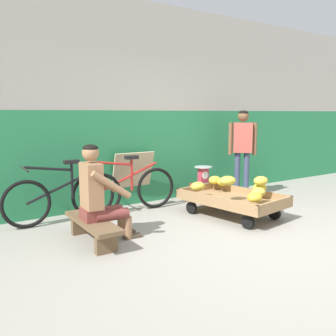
% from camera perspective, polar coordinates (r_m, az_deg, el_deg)
% --- Properties ---
extents(ground_plane, '(80.00, 80.00, 0.00)m').
position_cam_1_polar(ground_plane, '(4.53, 15.32, -11.03)').
color(ground_plane, gray).
extents(back_wall, '(16.00, 0.30, 3.23)m').
position_cam_1_polar(back_wall, '(6.34, -2.98, 9.57)').
color(back_wall, '#287F4C').
rests_on(back_wall, ground).
extents(banana_cart, '(1.04, 1.55, 0.36)m').
position_cam_1_polar(banana_cart, '(5.46, 9.77, -4.89)').
color(banana_cart, '#99754C').
rests_on(banana_cart, ground).
extents(banana_pile, '(0.94, 1.48, 0.27)m').
position_cam_1_polar(banana_pile, '(5.43, 10.37, -2.64)').
color(banana_pile, gold).
rests_on(banana_pile, banana_cart).
extents(low_bench, '(0.33, 1.11, 0.27)m').
position_cam_1_polar(low_bench, '(4.42, -11.45, -8.67)').
color(low_bench, brown).
rests_on(low_bench, ground).
extents(vendor_seated, '(0.69, 0.50, 1.14)m').
position_cam_1_polar(vendor_seated, '(4.36, -10.50, -3.89)').
color(vendor_seated, '#9E704C').
rests_on(vendor_seated, ground).
extents(plastic_crate, '(0.36, 0.28, 0.30)m').
position_cam_1_polar(plastic_crate, '(6.38, 5.36, -3.71)').
color(plastic_crate, red).
rests_on(plastic_crate, ground).
extents(weighing_scale, '(0.30, 0.30, 0.29)m').
position_cam_1_polar(weighing_scale, '(6.32, 5.41, -1.02)').
color(weighing_scale, '#28282D').
rests_on(weighing_scale, plastic_crate).
extents(bicycle_near_left, '(1.66, 0.48, 0.86)m').
position_cam_1_polar(bicycle_near_left, '(5.27, -15.47, -4.32)').
color(bicycle_near_left, black).
rests_on(bicycle_near_left, ground).
extents(bicycle_far_left, '(1.66, 0.48, 0.86)m').
position_cam_1_polar(bicycle_far_left, '(5.63, -6.50, -3.26)').
color(bicycle_far_left, black).
rests_on(bicycle_far_left, ground).
extents(sign_board, '(0.70, 0.27, 0.87)m').
position_cam_1_polar(sign_board, '(6.06, -5.54, -1.63)').
color(sign_board, '#C6B289').
rests_on(sign_board, ground).
extents(customer_adult, '(0.39, 0.36, 1.53)m').
position_cam_1_polar(customer_adult, '(6.67, 11.33, 3.66)').
color(customer_adult, '#38425B').
rests_on(customer_adult, ground).
extents(shopping_bag, '(0.18, 0.12, 0.24)m').
position_cam_1_polar(shopping_bag, '(6.13, 7.61, -4.54)').
color(shopping_bag, '#D13D4C').
rests_on(shopping_bag, ground).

